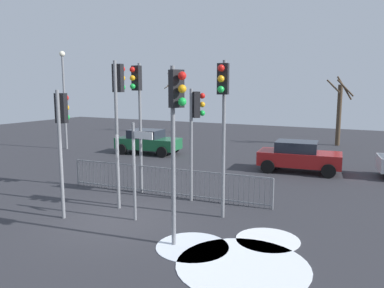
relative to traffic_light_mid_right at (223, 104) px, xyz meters
The scene contains 17 objects.
ground_plane 4.76m from the traffic_light_mid_right, 152.83° to the right, with size 60.00×60.00×0.00m, color #2D2D33.
traffic_light_mid_right is the anchor object (origin of this frame).
traffic_light_mid_left 4.07m from the traffic_light_mid_right, 163.23° to the left, with size 0.33×0.57×4.90m.
traffic_light_foreground_left 4.91m from the traffic_light_mid_right, 155.30° to the right, with size 0.36×0.56×3.95m.
traffic_light_rear_right 2.17m from the traffic_light_mid_right, 139.79° to the left, with size 0.46×0.47×3.97m.
traffic_light_rear_left 2.44m from the traffic_light_mid_right, 95.11° to the right, with size 0.52×0.41×4.54m.
traffic_light_foreground_right 3.52m from the traffic_light_mid_right, behind, with size 0.34×0.57×4.86m.
direction_sign_post 3.19m from the traffic_light_mid_right, 149.34° to the right, with size 0.79×0.16×2.99m.
pedestrian_guard_railing 4.33m from the traffic_light_mid_right, 155.18° to the left, with size 8.12×0.62×1.07m.
car_red_trailing 8.23m from the traffic_light_mid_right, 84.44° to the left, with size 3.95×2.25×1.47m.
car_green_mid 12.35m from the traffic_light_mid_right, 134.61° to the left, with size 3.94×2.22×1.47m.
street_lamp 16.13m from the traffic_light_mid_right, 151.77° to the left, with size 0.36×0.36×6.29m.
bare_tree_left 17.41m from the traffic_light_mid_right, 85.10° to the left, with size 1.83×1.09×4.75m.
bare_tree_centre 22.60m from the traffic_light_mid_right, 123.73° to the left, with size 1.54×1.54×5.24m.
snow_patch_kerb 4.18m from the traffic_light_mid_right, 86.39° to the right, with size 1.86×1.86×0.01m, color silver.
snow_patch_island 4.03m from the traffic_light_mid_right, 28.99° to the right, with size 1.70×1.70×0.01m, color white.
snow_patch_verge 4.68m from the traffic_light_mid_right, 58.41° to the right, with size 3.07×3.07×0.01m, color white.
Camera 1 is at (7.13, -8.86, 4.03)m, focal length 35.17 mm.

